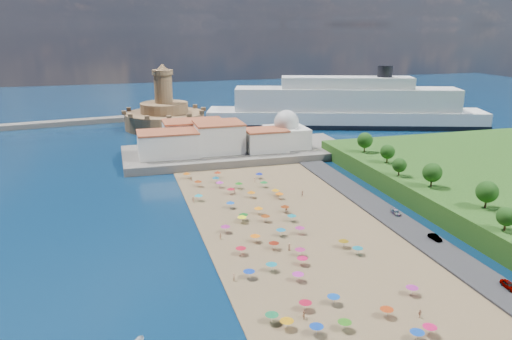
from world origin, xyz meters
name	(u,v)px	position (x,y,z in m)	size (l,w,h in m)	color
ground	(268,226)	(0.00, 0.00, 0.00)	(700.00, 700.00, 0.00)	#071938
terrace	(238,152)	(10.00, 73.00, 1.50)	(90.00, 36.00, 3.00)	#59544C
jetty	(172,138)	(-12.00, 108.00, 1.20)	(18.00, 70.00, 2.40)	#59544C
waterfront_buildings	(205,138)	(-3.05, 73.64, 7.88)	(57.00, 29.00, 11.00)	silver
domed_building	(286,132)	(30.00, 71.00, 8.97)	(16.00, 16.00, 15.00)	silver
fortress	(165,115)	(-12.00, 138.00, 6.68)	(40.00, 40.00, 32.40)	#9B754D
cruise_ship	(346,109)	(78.52, 116.80, 9.23)	(142.24, 64.60, 31.18)	black
beach_parasols	(277,235)	(-1.14, -11.04, 2.15)	(33.39, 115.39, 2.20)	gray
beachgoers	(261,223)	(-1.98, -0.57, 1.14)	(34.27, 102.72, 1.89)	tan
parked_cars	(444,243)	(36.00, -24.50, 1.35)	(2.15, 46.06, 1.40)	gray
hillside_trees	(452,183)	(49.23, -8.46, 10.15)	(13.94, 106.61, 7.42)	#382314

